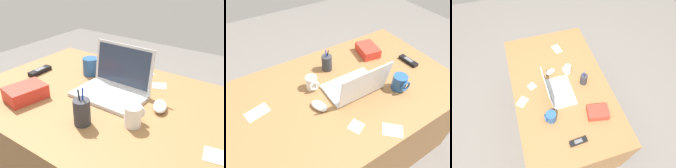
% 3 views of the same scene
% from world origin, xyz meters
% --- Properties ---
extents(ground_plane, '(6.00, 6.00, 0.00)m').
position_xyz_m(ground_plane, '(0.00, 0.00, 0.00)').
color(ground_plane, slate).
extents(desk, '(1.55, 0.93, 0.70)m').
position_xyz_m(desk, '(0.00, 0.00, 0.35)').
color(desk, olive).
rests_on(desk, ground).
extents(laptop, '(0.35, 0.25, 0.23)m').
position_xyz_m(laptop, '(-0.08, 0.06, 0.75)').
color(laptop, silver).
rests_on(laptop, desk).
extents(computer_mouse, '(0.10, 0.12, 0.04)m').
position_xyz_m(computer_mouse, '(0.17, 0.06, 0.72)').
color(computer_mouse, white).
rests_on(computer_mouse, desk).
extents(coffee_mug_white, '(0.07, 0.08, 0.09)m').
position_xyz_m(coffee_mug_white, '(0.14, -0.11, 0.75)').
color(coffee_mug_white, white).
rests_on(coffee_mug_white, desk).
extents(coffee_mug_tall, '(0.09, 0.10, 0.10)m').
position_xyz_m(coffee_mug_tall, '(-0.33, 0.18, 0.75)').
color(coffee_mug_tall, '#26518C').
rests_on(coffee_mug_tall, desk).
extents(cordless_phone, '(0.05, 0.15, 0.03)m').
position_xyz_m(cordless_phone, '(-0.59, 0.02, 0.71)').
color(cordless_phone, black).
rests_on(cordless_phone, desk).
extents(pen_holder, '(0.07, 0.07, 0.17)m').
position_xyz_m(pen_holder, '(-0.04, -0.23, 0.76)').
color(pen_holder, '#333338').
rests_on(pen_holder, desk).
extents(snack_bag, '(0.16, 0.21, 0.07)m').
position_xyz_m(snack_bag, '(-0.40, -0.23, 0.74)').
color(snack_bag, red).
rests_on(snack_bag, desk).
extents(paper_note_near_laptop, '(0.13, 0.13, 0.00)m').
position_xyz_m(paper_note_near_laptop, '(-0.08, 0.39, 0.70)').
color(paper_note_near_laptop, white).
rests_on(paper_note_near_laptop, desk).
extents(paper_note_left, '(0.14, 0.10, 0.00)m').
position_xyz_m(paper_note_left, '(0.49, -0.10, 0.70)').
color(paper_note_left, white).
rests_on(paper_note_left, desk).
extents(paper_note_right, '(0.10, 0.09, 0.00)m').
position_xyz_m(paper_note_right, '(0.07, 0.27, 0.70)').
color(paper_note_right, white).
rests_on(paper_note_right, desk).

